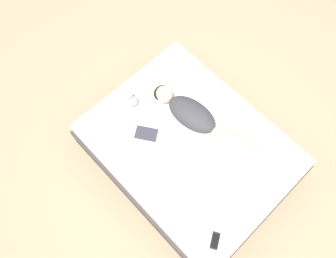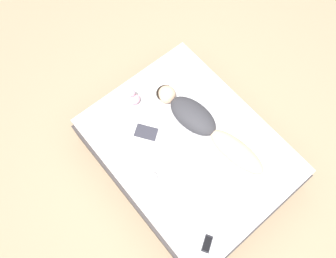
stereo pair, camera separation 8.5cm
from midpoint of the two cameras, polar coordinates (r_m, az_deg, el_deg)
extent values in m
plane|color=#9E8466|center=(3.75, 2.79, -5.07)|extent=(12.00, 12.00, 0.00)
cube|color=#383333|center=(3.60, 2.90, -4.31)|extent=(1.59, 2.04, 0.31)
cube|color=silver|center=(3.37, 3.09, -3.01)|extent=(1.53, 1.98, 0.17)
ellipsoid|color=#DBB28E|center=(3.25, 11.29, -3.15)|extent=(0.31, 0.65, 0.16)
ellipsoid|color=#333338|center=(3.31, 3.48, 2.55)|extent=(0.37, 0.58, 0.19)
ellipsoid|color=black|center=(3.41, -1.66, 6.25)|extent=(0.21, 0.20, 0.10)
sphere|color=#DBB28E|center=(3.41, -1.35, 6.00)|extent=(0.19, 0.19, 0.19)
cube|color=white|center=(3.26, -5.45, -4.46)|extent=(0.37, 0.40, 0.01)
cube|color=white|center=(3.33, -4.53, -0.86)|extent=(0.37, 0.40, 0.01)
cube|color=#2D2D38|center=(3.32, -4.53, -0.83)|extent=(0.25, 0.27, 0.00)
cylinder|color=white|center=(3.14, -2.72, -8.64)|extent=(0.07, 0.07, 0.08)
cylinder|color=black|center=(3.11, -2.75, -8.49)|extent=(0.06, 0.06, 0.00)
torus|color=white|center=(3.15, -2.16, -8.14)|extent=(0.05, 0.01, 0.05)
cube|color=black|center=(3.11, 7.38, -18.76)|extent=(0.17, 0.14, 0.01)
cube|color=black|center=(3.10, 7.39, -18.75)|extent=(0.14, 0.11, 0.00)
ellipsoid|color=#DB9EB2|center=(3.44, -6.91, 4.76)|extent=(0.12, 0.11, 0.10)
sphere|color=#DB9EB2|center=(3.39, -7.53, 5.82)|extent=(0.08, 0.08, 0.08)
camera|label=1|loc=(0.04, -90.74, -1.76)|focal=35.00mm
camera|label=2|loc=(0.04, 89.26, 1.76)|focal=35.00mm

